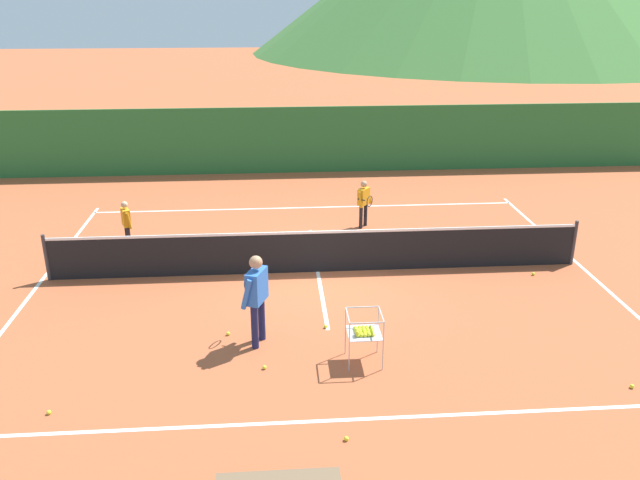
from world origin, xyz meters
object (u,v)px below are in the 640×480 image
at_px(tennis_ball_1, 346,439).
at_px(tennis_ball_6, 632,386).
at_px(tennis_ball_5, 533,274).
at_px(ball_cart, 364,331).
at_px(tennis_ball_2, 264,367).
at_px(instructor, 257,292).
at_px(tennis_ball_0, 326,326).
at_px(student_1, 364,200).
at_px(tennis_ball_4, 49,412).
at_px(tennis_ball_3, 228,333).
at_px(tennis_net, 318,251).
at_px(student_0, 126,220).

distance_m(tennis_ball_1, tennis_ball_6, 4.76).
xyz_separation_m(tennis_ball_5, tennis_ball_6, (-0.10, -4.34, 0.00)).
distance_m(ball_cart, tennis_ball_2, 1.76).
xyz_separation_m(instructor, tennis_ball_0, (1.24, 0.45, -0.98)).
xyz_separation_m(ball_cart, tennis_ball_6, (4.15, -1.10, -0.55)).
bearing_deg(tennis_ball_5, ball_cart, -142.66).
distance_m(tennis_ball_0, tennis_ball_6, 5.23).
height_order(instructor, tennis_ball_1, instructor).
relative_size(student_1, tennis_ball_4, 18.66).
bearing_deg(tennis_ball_2, tennis_ball_0, 49.23).
distance_m(tennis_ball_0, tennis_ball_2, 1.73).
height_order(tennis_ball_2, tennis_ball_3, same).
bearing_deg(tennis_ball_1, tennis_ball_3, 120.39).
bearing_deg(tennis_net, ball_cart, -82.47).
height_order(student_1, ball_cart, student_1).
relative_size(tennis_net, tennis_ball_6, 173.35).
height_order(tennis_net, ball_cart, tennis_net).
height_order(student_0, tennis_ball_3, student_0).
bearing_deg(student_0, ball_cart, -47.93).
height_order(ball_cart, tennis_ball_0, ball_cart).
distance_m(student_0, student_1, 6.01).
bearing_deg(ball_cart, tennis_ball_3, 155.29).
xyz_separation_m(tennis_net, instructor, (-1.28, -3.04, 0.51)).
height_order(tennis_ball_0, tennis_ball_1, same).
bearing_deg(student_0, tennis_ball_4, -88.94).
distance_m(tennis_ball_3, tennis_ball_6, 6.84).
height_order(tennis_ball_2, tennis_ball_4, same).
distance_m(tennis_net, tennis_ball_2, 4.10).
bearing_deg(tennis_net, tennis_ball_3, -124.08).
bearing_deg(student_1, tennis_ball_5, -45.28).
relative_size(instructor, ball_cart, 1.88).
bearing_deg(tennis_ball_2, tennis_ball_1, -59.01).
distance_m(tennis_ball_0, tennis_ball_5, 5.20).
relative_size(tennis_net, student_0, 9.78).
height_order(tennis_ball_4, tennis_ball_5, same).
bearing_deg(tennis_ball_1, tennis_net, 89.85).
bearing_deg(instructor, tennis_ball_3, 150.15).
relative_size(tennis_ball_1, tennis_ball_4, 1.00).
height_order(instructor, ball_cart, instructor).
bearing_deg(tennis_ball_0, student_0, 135.84).
bearing_deg(tennis_ball_4, instructor, 30.99).
bearing_deg(tennis_ball_5, student_1, 134.72).
distance_m(tennis_ball_2, tennis_ball_5, 6.80).
height_order(student_1, tennis_ball_5, student_1).
height_order(tennis_ball_3, tennis_ball_6, same).
bearing_deg(tennis_ball_6, ball_cart, 165.17).
bearing_deg(tennis_ball_3, tennis_ball_5, 18.20).
bearing_deg(tennis_ball_1, tennis_ball_2, 120.99).
bearing_deg(instructor, tennis_net, 67.15).
bearing_deg(ball_cart, tennis_ball_6, -14.83).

